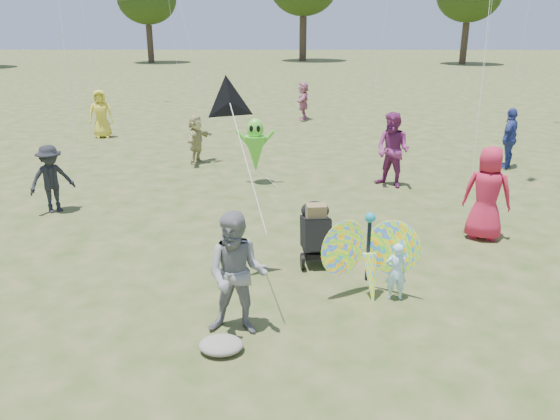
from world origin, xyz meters
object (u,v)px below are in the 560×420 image
object	(u,v)px
adult_man	(237,274)
jogging_stroller	(315,228)
crowd_a	(487,194)
crowd_e	(393,150)
crowd_b	(51,179)
butterfly_kite	(369,257)
alien_kite	(255,147)
crowd_g	(101,114)
crowd_c	(509,138)
crowd_d	(196,139)
crowd_j	(303,101)
child_girl	(396,272)

from	to	relation	value
adult_man	jogging_stroller	distance (m)	2.72
crowd_a	crowd_e	world-z (taller)	crowd_e
crowd_b	butterfly_kite	bearing A→B (deg)	-72.19
crowd_b	alien_kite	distance (m)	5.04
crowd_a	crowd_g	world-z (taller)	crowd_a
crowd_e	crowd_c	bearing A→B (deg)	69.14
crowd_a	crowd_c	size ratio (longest dim) A/B	1.06
crowd_d	crowd_j	world-z (taller)	crowd_j
adult_man	alien_kite	xyz separation A→B (m)	(-0.11, 7.41, 0.09)
child_girl	crowd_a	distance (m)	3.42
crowd_e	crowd_j	bearing A→B (deg)	142.30
adult_man	crowd_j	size ratio (longest dim) A/B	1.07
child_girl	crowd_b	distance (m)	8.05
crowd_e	butterfly_kite	xyz separation A→B (m)	(-1.49, -6.06, -0.31)
alien_kite	adult_man	bearing A→B (deg)	-89.15
crowd_b	jogging_stroller	world-z (taller)	crowd_b
crowd_a	crowd_c	bearing A→B (deg)	-92.60
adult_man	butterfly_kite	distance (m)	2.23
child_girl	jogging_stroller	size ratio (longest dim) A/B	0.85
alien_kite	crowd_b	bearing A→B (deg)	-152.28
crowd_d	crowd_e	bearing A→B (deg)	-94.22
crowd_a	child_girl	bearing A→B (deg)	71.18
crowd_j	alien_kite	distance (m)	10.19
crowd_g	alien_kite	world-z (taller)	crowd_g
butterfly_kite	crowd_j	bearing A→B (deg)	91.59
alien_kite	crowd_a	bearing A→B (deg)	-39.64
crowd_a	alien_kite	distance (m)	6.11
crowd_c	butterfly_kite	distance (m)	9.60
crowd_c	crowd_e	bearing A→B (deg)	-24.24
crowd_j	crowd_d	bearing A→B (deg)	-19.10
child_girl	butterfly_kite	size ratio (longest dim) A/B	0.54
child_girl	crowd_e	xyz separation A→B (m)	(1.08, 6.15, 0.50)
crowd_b	crowd_d	xyz separation A→B (m)	(2.56, 4.49, -0.03)
crowd_b	jogging_stroller	size ratio (longest dim) A/B	1.41
jogging_stroller	butterfly_kite	world-z (taller)	butterfly_kite
child_girl	crowd_g	bearing A→B (deg)	-57.61
crowd_b	jogging_stroller	xyz separation A→B (m)	(5.76, -2.64, -0.15)
crowd_g	jogging_stroller	xyz separation A→B (m)	(7.30, -11.04, -0.26)
crowd_g	crowd_j	bearing A→B (deg)	13.82
crowd_c	alien_kite	size ratio (longest dim) A/B	1.01
adult_man	crowd_a	size ratio (longest dim) A/B	0.94
crowd_a	crowd_b	distance (m)	9.29
crowd_d	jogging_stroller	bearing A→B (deg)	-135.91
child_girl	adult_man	size ratio (longest dim) A/B	0.53
crowd_j	butterfly_kite	size ratio (longest dim) A/B	0.94
crowd_b	crowd_c	distance (m)	12.44
crowd_a	crowd_g	size ratio (longest dim) A/B	1.06
crowd_e	adult_man	bearing A→B (deg)	-74.09
crowd_d	jogging_stroller	world-z (taller)	crowd_d
crowd_c	alien_kite	world-z (taller)	crowd_c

